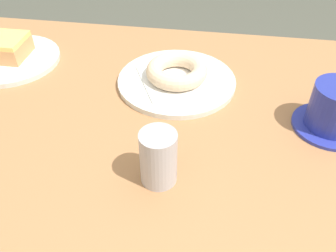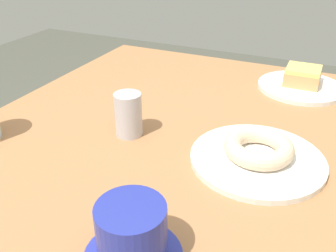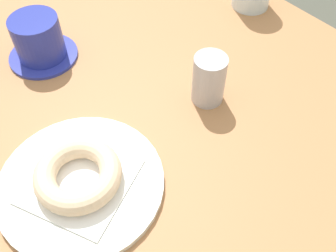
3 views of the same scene
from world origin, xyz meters
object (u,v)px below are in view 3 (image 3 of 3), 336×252
plate_sugar_ring (81,184)px  sugar_jar (209,79)px  donut_sugar_ring (78,175)px  coffee_cup (39,40)px

plate_sugar_ring → sugar_jar: bearing=-88.0°
sugar_jar → plate_sugar_ring: bearing=92.0°
donut_sugar_ring → coffee_cup: bearing=-18.4°
sugar_jar → coffee_cup: bearing=30.7°
donut_sugar_ring → sugar_jar: size_ratio=1.40×
plate_sugar_ring → coffee_cup: coffee_cup is taller
coffee_cup → sugar_jar: (-0.27, -0.16, 0.00)m
coffee_cup → plate_sugar_ring: bearing=161.6°
plate_sugar_ring → donut_sugar_ring: bearing=0.0°
sugar_jar → donut_sugar_ring: bearing=92.0°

